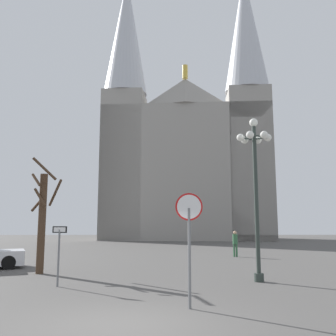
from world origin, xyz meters
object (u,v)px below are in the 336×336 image
at_px(one_way_arrow_sign, 59,248).
at_px(street_lamp, 255,174).
at_px(bare_tree, 42,218).
at_px(cathedral, 186,147).
at_px(pedestrian_walking, 235,241).
at_px(stop_sign, 189,228).

bearing_deg(one_way_arrow_sign, street_lamp, 7.81).
relative_size(one_way_arrow_sign, street_lamp, 0.33).
bearing_deg(street_lamp, bare_tree, 165.57).
distance_m(cathedral, bare_tree, 35.00).
bearing_deg(bare_tree, cathedral, 75.64).
relative_size(one_way_arrow_sign, pedestrian_walking, 1.24).
distance_m(one_way_arrow_sign, street_lamp, 7.73).
xyz_separation_m(cathedral, pedestrian_walking, (1.60, -24.65, -11.35)).
xyz_separation_m(one_way_arrow_sign, bare_tree, (-1.69, 3.26, 1.08)).
relative_size(cathedral, stop_sign, 12.71).
relative_size(stop_sign, bare_tree, 0.59).
xyz_separation_m(cathedral, street_lamp, (0.53, -34.78, -8.33)).
relative_size(cathedral, pedestrian_walking, 22.79).
distance_m(cathedral, stop_sign, 40.51).
distance_m(cathedral, one_way_arrow_sign, 38.02).
height_order(cathedral, stop_sign, cathedral).
bearing_deg(stop_sign, bare_tree, 132.18).
relative_size(stop_sign, street_lamp, 0.47).
xyz_separation_m(stop_sign, one_way_arrow_sign, (-4.30, 3.34, -0.75)).
height_order(stop_sign, street_lamp, street_lamp).
relative_size(cathedral, street_lamp, 5.99).
height_order(stop_sign, pedestrian_walking, stop_sign).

